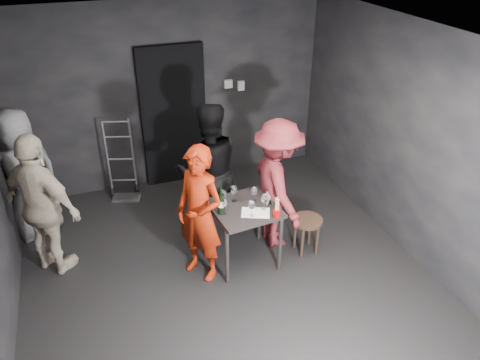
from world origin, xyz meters
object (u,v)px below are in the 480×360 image
object	(u,v)px
tasting_table	(244,214)
woman_black	(209,160)
wine_bottle	(221,203)
breadstick_cup	(277,208)
hand_truck	(124,183)
bystander_cream	(40,197)
man_maroon	(278,179)
stool	(307,225)
bystander_grey	(22,166)
server_red	(200,210)

from	to	relation	value
tasting_table	woman_black	distance (m)	0.86
wine_bottle	woman_black	bearing A→B (deg)	83.18
woman_black	breadstick_cup	distance (m)	1.16
hand_truck	bystander_cream	xyz separation A→B (m)	(-0.98, -1.35, 0.77)
tasting_table	woman_black	world-z (taller)	woman_black
man_maroon	tasting_table	bearing A→B (deg)	114.90
bystander_cream	wine_bottle	size ratio (longest dim) A/B	5.92
stool	bystander_grey	distance (m)	3.53
tasting_table	woman_black	bearing A→B (deg)	104.32
bystander_grey	tasting_table	bearing A→B (deg)	119.60
hand_truck	bystander_grey	distance (m)	1.52
server_red	woman_black	world-z (taller)	woman_black
server_red	bystander_cream	bearing A→B (deg)	-148.16
server_red	bystander_cream	world-z (taller)	bystander_cream
bystander_cream	man_maroon	bearing A→B (deg)	-143.69
server_red	bystander_grey	size ratio (longest dim) A/B	0.88
hand_truck	woman_black	xyz separation A→B (m)	(0.96, -1.20, 0.80)
server_red	breadstick_cup	size ratio (longest dim) A/B	6.76
tasting_table	woman_black	size ratio (longest dim) A/B	0.37
woman_black	bystander_grey	xyz separation A→B (m)	(-2.16, 0.67, -0.03)
bystander_grey	wine_bottle	size ratio (longest dim) A/B	5.93
bystander_grey	breadstick_cup	size ratio (longest dim) A/B	7.68
stool	server_red	distance (m)	1.40
tasting_table	stool	bearing A→B (deg)	-7.83
tasting_table	wine_bottle	bearing A→B (deg)	-174.90
woman_black	bystander_cream	size ratio (longest dim) A/B	1.04
woman_black	man_maroon	size ratio (longest dim) A/B	1.13
woman_black	man_maroon	bearing A→B (deg)	144.93
man_maroon	wine_bottle	xyz separation A→B (m)	(-0.79, -0.24, -0.03)
bystander_cream	wine_bottle	distance (m)	1.96
tasting_table	stool	world-z (taller)	tasting_table
tasting_table	wine_bottle	distance (m)	0.37
bystander_cream	bystander_grey	bearing A→B (deg)	-30.57
server_red	woman_black	size ratio (longest dim) A/B	0.85
tasting_table	bystander_cream	distance (m)	2.24
hand_truck	bystander_grey	bearing A→B (deg)	-138.58
hand_truck	stool	distance (m)	2.82
stool	server_red	size ratio (longest dim) A/B	0.27
server_red	wine_bottle	world-z (taller)	server_red
stool	bystander_grey	bearing A→B (deg)	153.91
hand_truck	wine_bottle	xyz separation A→B (m)	(0.87, -1.98, 0.66)
tasting_table	man_maroon	xyz separation A→B (m)	(0.50, 0.22, 0.25)
server_red	hand_truck	bearing A→B (deg)	161.22
hand_truck	stool	world-z (taller)	hand_truck
woman_black	bystander_grey	world-z (taller)	woman_black
tasting_table	woman_black	xyz separation A→B (m)	(-0.19, 0.76, 0.37)
tasting_table	man_maroon	size ratio (longest dim) A/B	0.41
woman_black	tasting_table	bearing A→B (deg)	106.85
stool	wine_bottle	bearing A→B (deg)	175.65
server_red	bystander_cream	xyz separation A→B (m)	(-1.60, 0.66, 0.12)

